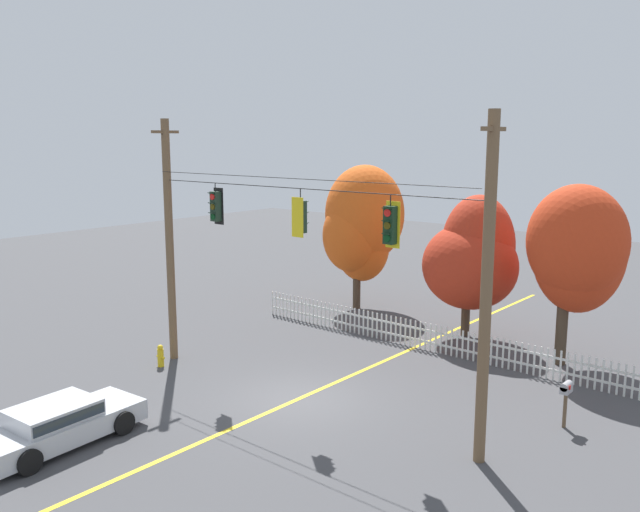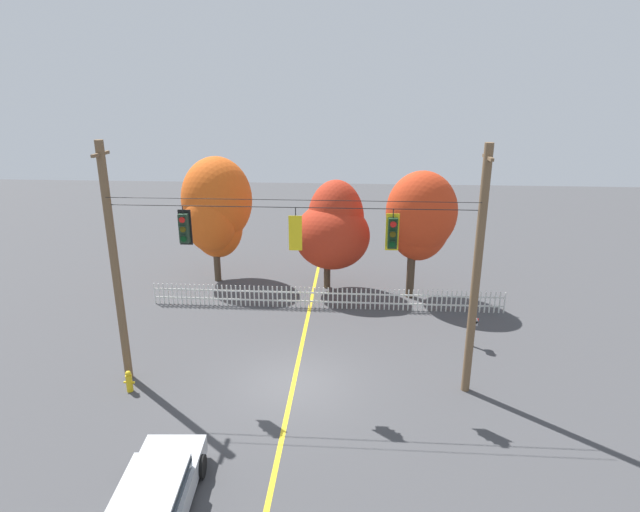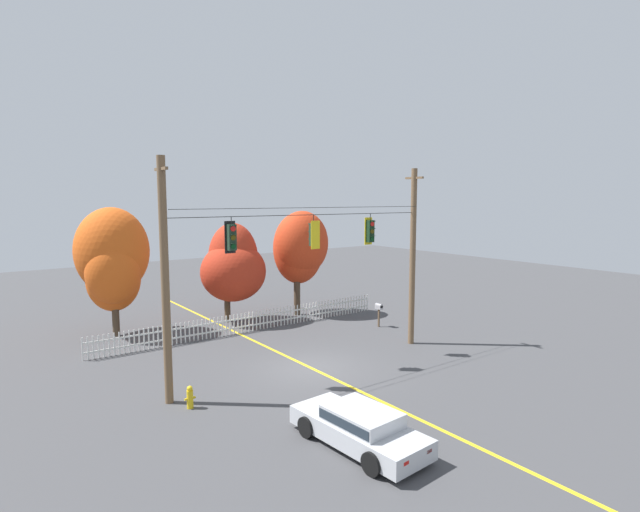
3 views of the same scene
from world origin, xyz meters
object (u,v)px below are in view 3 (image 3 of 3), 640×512
Objects in this scene: autumn_maple_near_fence at (113,261)px; traffic_signal_southbound_primary at (231,237)px; autumn_maple_mid at (233,266)px; roadside_mailbox at (379,308)px; parked_car at (359,426)px; autumn_oak_far_east at (300,246)px; fire_hydrant at (190,397)px; traffic_signal_northbound_primary at (370,231)px; traffic_signal_eastbound_side at (314,235)px.

traffic_signal_southbound_primary is at bearing -80.33° from autumn_maple_near_fence.
roadside_mailbox is at bearing -44.67° from autumn_maple_mid.
traffic_signal_southbound_primary is 8.15m from parked_car.
autumn_maple_near_fence is 10.69m from autumn_oak_far_east.
autumn_maple_near_fence reaches higher than fire_hydrant.
roadside_mailbox is at bearing 41.69° from traffic_signal_northbound_primary.
fire_hydrant is (-0.36, -11.18, -3.52)m from autumn_maple_near_fence.
autumn_maple_mid is at bearing 56.41° from fire_hydrant.
autumn_oak_far_east reaches higher than fire_hydrant.
traffic_signal_eastbound_side is 9.53m from autumn_maple_mid.
traffic_signal_southbound_primary is 11.96m from roadside_mailbox.
autumn_maple_near_fence reaches higher than parked_car.
traffic_signal_northbound_primary is (3.13, 0.02, 0.02)m from traffic_signal_eastbound_side.
roadside_mailbox is (12.28, -7.00, -2.84)m from autumn_maple_near_fence.
traffic_signal_eastbound_side is 7.90m from fire_hydrant.
traffic_signal_southbound_primary is at bearing 179.71° from traffic_signal_eastbound_side.
parked_car is (2.59, -16.58, -3.31)m from autumn_maple_near_fence.
traffic_signal_southbound_primary reaches higher than roadside_mailbox.
traffic_signal_northbound_primary is at bearing -138.31° from roadside_mailbox.
traffic_signal_eastbound_side is 0.24× the size of autumn_maple_mid.
traffic_signal_southbound_primary reaches higher than autumn_oak_far_east.
parked_car is at bearing -118.19° from autumn_oak_far_east.
autumn_maple_mid is at bearing 135.33° from roadside_mailbox.
parked_car is at bearing -82.42° from traffic_signal_southbound_primary.
roadside_mailbox is (10.53, 3.28, -4.64)m from traffic_signal_southbound_primary.
roadside_mailbox is at bearing 44.68° from parked_car.
traffic_signal_eastbound_side is at bearing -62.06° from autumn_maple_near_fence.
autumn_maple_mid is at bearing -9.97° from autumn_maple_near_fence.
fire_hydrant is at bearing -161.72° from roadside_mailbox.
traffic_signal_southbound_primary is 12.35m from autumn_oak_far_east.
traffic_signal_southbound_primary and traffic_signal_northbound_primary have the same top height.
traffic_signal_eastbound_side reaches higher than autumn_maple_mid.
autumn_maple_mid is (4.57, 9.17, -2.45)m from traffic_signal_southbound_primary.
traffic_signal_northbound_primary reaches higher than roadside_mailbox.
traffic_signal_eastbound_side is at bearing 8.55° from fire_hydrant.
traffic_signal_eastbound_side reaches higher than roadside_mailbox.
parked_car is at bearing -81.12° from autumn_maple_near_fence.
traffic_signal_eastbound_side is at bearing -0.29° from traffic_signal_southbound_primary.
autumn_oak_far_east is at bearing 40.87° from fire_hydrant.
fire_hydrant is at bearing -91.86° from autumn_maple_near_fence.
traffic_signal_northbound_primary is at bearing 46.37° from parked_car.
traffic_signal_eastbound_side is 10.06m from autumn_oak_far_east.
traffic_signal_northbound_primary is at bearing 0.00° from traffic_signal_southbound_primary.
fire_hydrant is at bearing -171.45° from traffic_signal_eastbound_side.
traffic_signal_southbound_primary reaches higher than autumn_maple_mid.
autumn_maple_mid is 16.13m from parked_car.
autumn_maple_mid is 4.34× the size of roadside_mailbox.
traffic_signal_southbound_primary is at bearing -116.50° from autumn_maple_mid.
parked_car is at bearing -135.32° from roadside_mailbox.
autumn_oak_far_east is 8.06× the size of fire_hydrant.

